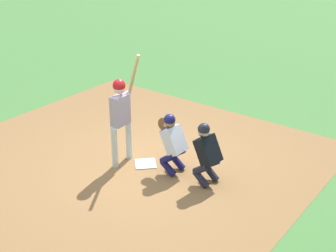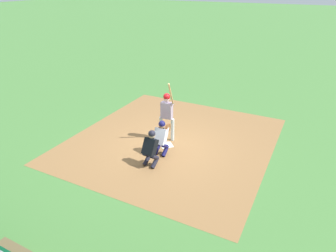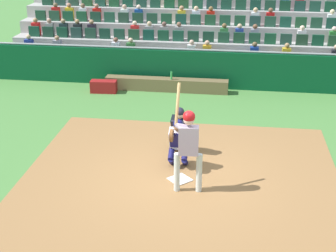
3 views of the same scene
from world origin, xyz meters
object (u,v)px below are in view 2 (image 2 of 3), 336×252
(home_plate_umpire, at_px, (151,147))
(batter_at_plate, at_px, (167,111))
(home_plate_marker, at_px, (166,145))
(catcher_crouching, at_px, (162,136))

(home_plate_umpire, bearing_deg, batter_at_plate, 101.63)
(home_plate_marker, xyz_separation_m, home_plate_umpire, (0.17, -1.41, 0.68))
(home_plate_umpire, bearing_deg, catcher_crouching, 92.77)
(home_plate_umpire, bearing_deg, home_plate_marker, 96.81)
(batter_at_plate, distance_m, catcher_crouching, 1.21)
(home_plate_marker, bearing_deg, batter_at_plate, 115.51)
(home_plate_marker, xyz_separation_m, catcher_crouching, (0.13, -0.61, 0.70))
(catcher_crouching, height_order, home_plate_umpire, catcher_crouching)
(catcher_crouching, bearing_deg, batter_at_plate, 107.99)
(catcher_crouching, bearing_deg, home_plate_umpire, -87.23)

